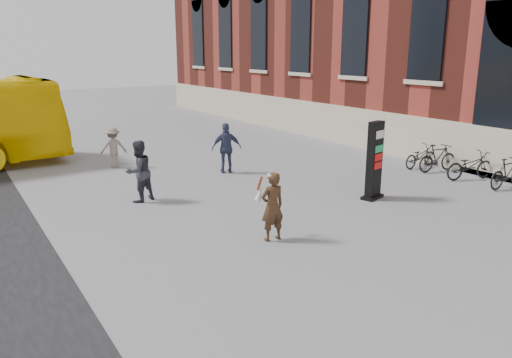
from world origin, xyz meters
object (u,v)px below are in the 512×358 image
bike_5 (438,158)px  info_pylon (374,161)px  pedestrian_a (139,171)px  bike_4 (470,166)px  pedestrian_c (227,148)px  woman (272,206)px  bike_6 (420,156)px  pedestrian_b (113,147)px  bike_3 (508,173)px

bike_5 → info_pylon: bearing=113.5°
pedestrian_a → bike_5: size_ratio=1.08×
bike_4 → bike_5: bike_5 is taller
pedestrian_a → pedestrian_c: bearing=-176.3°
info_pylon → woman: 4.69m
woman → bike_4: 9.13m
info_pylon → woman: (-4.52, -1.18, -0.33)m
info_pylon → bike_5: size_ratio=1.38×
info_pylon → pedestrian_a: info_pylon is taller
pedestrian_a → bike_4: (10.64, -3.67, -0.43)m
pedestrian_a → bike_6: (10.64, -1.52, -0.48)m
woman → bike_5: (9.06, 2.40, -0.34)m
bike_6 → pedestrian_b: bearing=54.5°
info_pylon → bike_3: 4.84m
info_pylon → bike_4: (4.54, -0.14, -0.69)m
woman → bike_5: size_ratio=0.97×
info_pylon → woman: bearing=179.7°
pedestrian_a → pedestrian_b: pedestrian_a is taller
pedestrian_a → pedestrian_b: size_ratio=1.18×
info_pylon → bike_4: info_pylon is taller
pedestrian_a → pedestrian_c: pedestrian_a is taller
bike_4 → bike_6: size_ratio=1.11×
pedestrian_a → bike_3: pedestrian_a is taller
woman → pedestrian_b: 9.56m
pedestrian_a → bike_6: size_ratio=1.10×
pedestrian_c → bike_6: 7.46m
pedestrian_a → bike_6: 10.76m
pedestrian_b → bike_5: pedestrian_b is taller
pedestrian_b → bike_4: pedestrian_b is taller
pedestrian_c → bike_6: (6.70, -3.25, -0.48)m
bike_4 → bike_6: 2.15m
pedestrian_c → bike_4: bearing=163.1°
bike_3 → bike_5: 2.76m
info_pylon → bike_5: 4.75m
info_pylon → bike_6: info_pylon is taller
pedestrian_b → bike_4: 13.08m
pedestrian_c → bike_5: size_ratio=1.07×
pedestrian_a → bike_3: 11.80m
info_pylon → bike_4: size_ratio=1.26×
bike_3 → bike_5: size_ratio=1.00×
pedestrian_b → bike_3: (9.96, -9.88, -0.27)m
pedestrian_a → bike_4: 11.27m
info_pylon → pedestrian_b: bearing=108.1°
pedestrian_b → bike_6: pedestrian_b is taller
bike_6 → bike_4: bearing=177.0°
pedestrian_c → bike_5: pedestrian_c is taller
pedestrian_c → bike_6: bearing=176.1°
pedestrian_b → bike_4: bearing=147.6°
info_pylon → woman: size_ratio=1.42×
woman → bike_3: woman is taller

